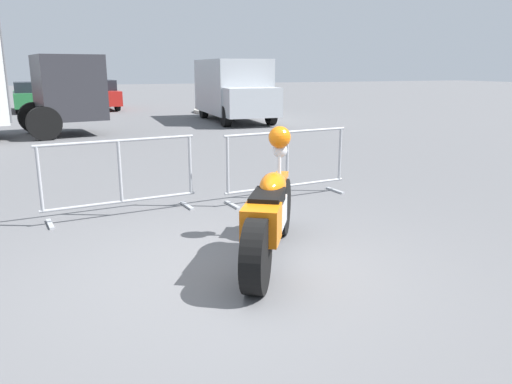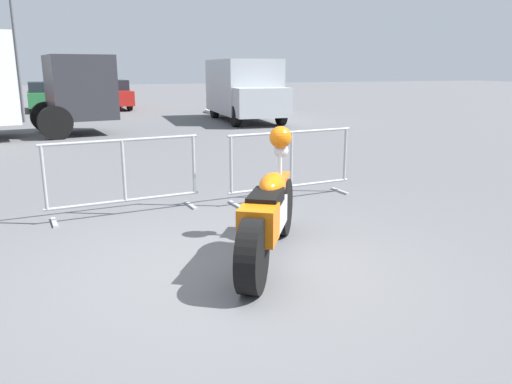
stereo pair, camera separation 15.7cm
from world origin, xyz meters
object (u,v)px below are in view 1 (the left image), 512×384
crowd_barrier_far (287,164)px  delivery_van (233,88)px  parked_car_green (33,96)px  parked_car_red (97,95)px  pedestrian (93,95)px  motorcycle (270,213)px  crowd_barrier_near (120,177)px

crowd_barrier_far → delivery_van: 11.93m
delivery_van → parked_car_green: bearing=-133.9°
parked_car_red → pedestrian: 4.22m
motorcycle → crowd_barrier_near: 2.59m
delivery_van → crowd_barrier_near: bearing=-23.8°
parked_car_red → parked_car_green: bearing=85.9°
parked_car_green → pedestrian: (2.42, -4.22, 0.23)m
crowd_barrier_far → delivery_van: delivery_van is taller
crowd_barrier_far → delivery_van: (3.15, 11.49, 0.69)m
motorcycle → parked_car_green: bearing=39.6°
crowd_barrier_far → delivery_van: bearing=74.6°
crowd_barrier_near → parked_car_red: size_ratio=0.50×
motorcycle → crowd_barrier_far: bearing=2.5°
crowd_barrier_far → motorcycle: bearing=-119.3°
delivery_van → parked_car_red: bearing=-147.5°
crowd_barrier_near → crowd_barrier_far: size_ratio=1.00×
parked_car_red → pedestrian: pedestrian is taller
delivery_van → parked_car_red: delivery_van is taller
crowd_barrier_near → parked_car_green: bearing=94.9°
crowd_barrier_far → crowd_barrier_near: bearing=180.0°
crowd_barrier_near → delivery_van: size_ratio=0.42×
crowd_barrier_near → delivery_van: delivery_van is taller
parked_car_green → parked_car_red: size_ratio=0.96×
crowd_barrier_far → parked_car_red: bearing=93.8°
motorcycle → parked_car_red: 21.44m
motorcycle → delivery_van: 14.46m
parked_car_red → delivery_van: bearing=-153.5°
crowd_barrier_far → parked_car_red: 19.22m
motorcycle → pedestrian: pedestrian is taller
crowd_barrier_near → parked_car_red: bearing=86.2°
pedestrian → delivery_van: bearing=-78.0°
crowd_barrier_near → crowd_barrier_far: bearing=0.0°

